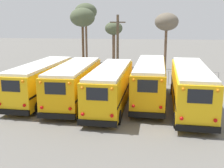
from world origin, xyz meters
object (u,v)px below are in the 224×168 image
Objects in this scene: school_bus_2 at (111,86)px; bare_tree_1 at (114,30)px; utility_pole at (118,45)px; school_bus_0 at (42,80)px; bare_tree_2 at (167,23)px; school_bus_3 at (150,81)px; bare_tree_3 at (86,12)px; school_bus_1 at (75,82)px; bare_tree_0 at (82,18)px; school_bus_4 at (190,86)px.

school_bus_2 is 19.10m from bare_tree_1.
school_bus_0 is at bearing -114.83° from utility_pole.
bare_tree_2 is (5.93, 5.29, 2.51)m from utility_pole.
school_bus_0 is 1.33× the size of bare_tree_2.
bare_tree_3 reaches higher than school_bus_3.
school_bus_0 is 1.04× the size of school_bus_1.
bare_tree_2 is 12.98m from bare_tree_3.
bare_tree_0 is (-0.38, 17.44, 5.18)m from school_bus_0.
school_bus_3 is at bearing -65.33° from bare_tree_3.
bare_tree_1 reaches higher than school_bus_1.
school_bus_4 is (11.88, -1.03, 0.07)m from school_bus_0.
school_bus_0 is 1.57× the size of bare_tree_1.
school_bus_0 is 8.92m from school_bus_3.
bare_tree_1 is (-7.86, 18.43, 3.48)m from school_bus_4.
school_bus_0 is 0.99× the size of school_bus_2.
school_bus_1 is at bearing 177.22° from school_bus_4.
school_bus_0 is 6.07m from school_bus_2.
school_bus_2 is (2.97, -0.67, -0.03)m from school_bus_1.
school_bus_4 is at bearing -87.53° from bare_tree_2.
bare_tree_1 is 0.85× the size of bare_tree_2.
utility_pole is (5.19, 11.22, 2.05)m from school_bus_0.
school_bus_3 is 1.41× the size of utility_pole.
school_bus_3 is at bearing -61.33° from bare_tree_0.
utility_pole is (2.22, 11.81, 2.02)m from school_bus_1.
bare_tree_1 is 7.23m from bare_tree_2.
school_bus_1 is (2.97, -0.60, 0.03)m from school_bus_0.
bare_tree_3 is (-5.95, 10.30, 3.99)m from utility_pole.
school_bus_4 is 1.34× the size of bare_tree_0.
school_bus_0 is 0.99× the size of school_bus_3.
utility_pole is 1.13× the size of bare_tree_1.
school_bus_2 is at bearing -73.61° from bare_tree_3.
bare_tree_1 is at bearing -0.45° from bare_tree_0.
school_bus_4 reaches higher than school_bus_2.
school_bus_3 is 1.35× the size of bare_tree_2.
school_bus_2 is 1.00× the size of school_bus_3.
school_bus_1 is at bearing -11.35° from school_bus_0.
school_bus_4 is 18.12m from bare_tree_2.
bare_tree_1 is at bearing 113.10° from school_bus_4.
bare_tree_2 is at bearing -22.86° from bare_tree_3.
bare_tree_0 is 1.29× the size of bare_tree_1.
bare_tree_0 reaches higher than bare_tree_2.
school_bus_3 is (8.91, 0.46, 0.11)m from school_bus_0.
utility_pole reaches higher than school_bus_1.
bare_tree_1 is 0.70× the size of bare_tree_3.
school_bus_1 is at bearing -79.48° from bare_tree_0.
bare_tree_2 is at bearing -7.21° from bare_tree_1.
utility_pole is 0.95× the size of bare_tree_2.
school_bus_4 is at bearing -61.36° from utility_pole.
bare_tree_2 reaches higher than school_bus_4.
school_bus_3 is at bearing -70.94° from utility_pole.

